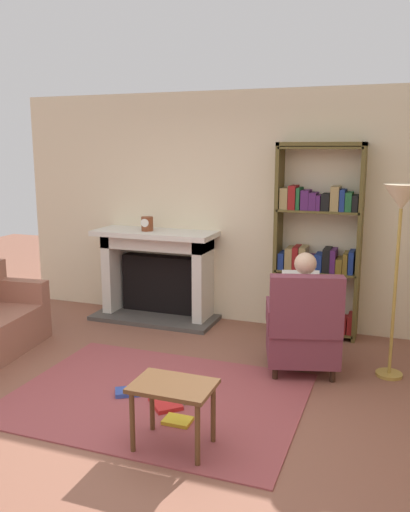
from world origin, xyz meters
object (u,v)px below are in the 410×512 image
Objects in this scene: mantel_clock at (147,224)px; seated_reader at (303,305)px; fireplace at (158,271)px; bookshelf at (317,246)px; armchair_reading at (303,329)px; floor_lamp at (400,215)px; side_table at (173,394)px.

mantel_clock is 0.15× the size of seated_reader.
fireplace is 1.95m from bookshelf.
floor_lamp is at bearing 179.46° from armchair_reading.
armchair_reading is (0.06, -1.11, -0.58)m from bookshelf.
fireplace is 9.00× the size of mantel_clock.
side_table is 2.51m from floor_lamp.
seated_reader is 2.04× the size of side_table.
seated_reader is 1.18m from floor_lamp.
side_table is (-0.58, -1.69, -0.22)m from seated_reader.
floor_lamp is at bearing -47.41° from bookshelf.
mantel_clock is at bearing 119.39° from side_table.
mantel_clock is at bearing -176.08° from bookshelf.
armchair_reading is 1.73× the size of side_table.
armchair_reading is 1.69m from side_table.
fireplace is 2.25m from armchair_reading.
floor_lamp is (0.80, 0.10, 0.87)m from seated_reader.
mantel_clock is 3.03m from side_table.
fireplace reaches higher than armchair_reading.
fireplace is 2.70× the size of side_table.
bookshelf is 1.07m from seated_reader.
floor_lamp reaches higher than seated_reader.
fireplace is 2.98m from side_table.
seated_reader is (1.93, -0.96, 0.04)m from fireplace.
floor_lamp is at bearing -17.60° from fireplace.
side_table is at bearing -101.62° from bookshelf.
bookshelf is 3.78× the size of side_table.
armchair_reading is 0.23m from seated_reader.
mantel_clock is 0.10× the size of floor_lamp.
fireplace is 2.16m from seated_reader.
fireplace is at bearing 162.40° from floor_lamp.
bookshelf is at bearing -104.24° from seated_reader.
mantel_clock reaches higher than side_table.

